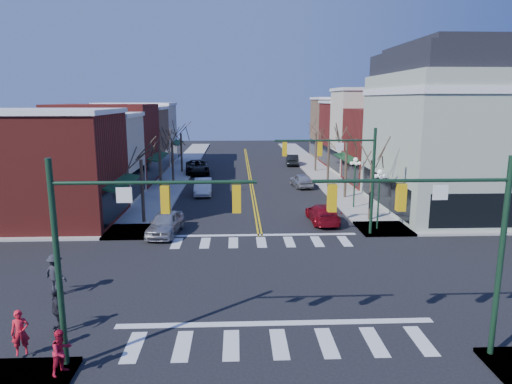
{
  "coord_description": "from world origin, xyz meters",
  "views": [
    {
      "loc": [
        -1.53,
        -21.74,
        8.98
      ],
      "look_at": [
        -0.24,
        8.64,
        2.8
      ],
      "focal_mm": 32.0,
      "sensor_mm": 36.0,
      "label": 1
    }
  ],
  "objects": [
    {
      "name": "car_left_near",
      "position": [
        -6.4,
        8.21,
        0.78
      ],
      "size": [
        2.37,
        4.78,
        1.57
      ],
      "primitive_type": "imported",
      "rotation": [
        0.0,
        0.0,
        -0.12
      ],
      "color": "#A1A1A6",
      "rests_on": "ground"
    },
    {
      "name": "ground",
      "position": [
        0.0,
        0.0,
        0.0
      ],
      "size": [
        160.0,
        160.0,
        0.0
      ],
      "primitive_type": "plane",
      "color": "black",
      "rests_on": "ground"
    },
    {
      "name": "pedestrian_dark_b",
      "position": [
        -10.0,
        -1.4,
        1.07
      ],
      "size": [
        1.37,
        1.13,
        1.84
      ],
      "primitive_type": "imported",
      "rotation": [
        0.0,
        0.0,
        2.69
      ],
      "color": "#212229",
      "rests_on": "sidewalk_left"
    },
    {
      "name": "bldg_left_brick_a",
      "position": [
        -15.5,
        11.75,
        4.0
      ],
      "size": [
        10.0,
        8.5,
        8.0
      ],
      "primitive_type": "cube",
      "color": "maroon",
      "rests_on": "ground"
    },
    {
      "name": "tree_right_b",
      "position": [
        8.4,
        19.0,
        2.59
      ],
      "size": [
        0.24,
        0.24,
        5.18
      ],
      "primitive_type": "cylinder",
      "color": "#382B21",
      "rests_on": "ground"
    },
    {
      "name": "tree_left_b",
      "position": [
        -8.4,
        19.0,
        2.52
      ],
      "size": [
        0.24,
        0.24,
        5.04
      ],
      "primitive_type": "cylinder",
      "color": "#382B21",
      "rests_on": "ground"
    },
    {
      "name": "bldg_right_brick_a",
      "position": [
        15.5,
        25.75,
        4.0
      ],
      "size": [
        10.0,
        8.5,
        8.0
      ],
      "primitive_type": "cube",
      "color": "maroon",
      "rests_on": "ground"
    },
    {
      "name": "victorian_corner",
      "position": [
        16.5,
        14.5,
        6.66
      ],
      "size": [
        12.25,
        14.25,
        13.3
      ],
      "color": "#A1AE96",
      "rests_on": "ground"
    },
    {
      "name": "tree_left_a",
      "position": [
        -8.4,
        11.0,
        2.38
      ],
      "size": [
        0.24,
        0.24,
        4.76
      ],
      "primitive_type": "cylinder",
      "color": "#382B21",
      "rests_on": "ground"
    },
    {
      "name": "traffic_mast_near_right",
      "position": [
        5.55,
        -7.4,
        4.71
      ],
      "size": [
        6.6,
        0.28,
        7.2
      ],
      "color": "#14331E",
      "rests_on": "ground"
    },
    {
      "name": "car_right_near",
      "position": [
        4.8,
        10.81,
        0.69
      ],
      "size": [
        2.1,
        4.81,
        1.38
      ],
      "primitive_type": "imported",
      "rotation": [
        0.0,
        0.0,
        3.18
      ],
      "color": "maroon",
      "rests_on": "ground"
    },
    {
      "name": "pedestrian_red_a",
      "position": [
        -9.17,
        -6.74,
        0.97
      ],
      "size": [
        0.7,
        0.58,
        1.64
      ],
      "primitive_type": "imported",
      "rotation": [
        0.0,
        0.0,
        0.37
      ],
      "color": "red",
      "rests_on": "sidewalk_left"
    },
    {
      "name": "tree_right_c",
      "position": [
        8.4,
        27.0,
        2.42
      ],
      "size": [
        0.24,
        0.24,
        4.83
      ],
      "primitive_type": "cylinder",
      "color": "#382B21",
      "rests_on": "ground"
    },
    {
      "name": "bldg_right_stucco",
      "position": [
        15.5,
        33.5,
        5.0
      ],
      "size": [
        10.0,
        7.0,
        10.0
      ],
      "primitive_type": "cube",
      "color": "beige",
      "rests_on": "ground"
    },
    {
      "name": "bldg_right_brick_b",
      "position": [
        15.5,
        41.0,
        4.25
      ],
      "size": [
        10.0,
        8.0,
        8.5
      ],
      "primitive_type": "cube",
      "color": "maroon",
      "rests_on": "ground"
    },
    {
      "name": "car_right_mid",
      "position": [
        5.18,
        24.74,
        0.73
      ],
      "size": [
        2.25,
        4.45,
        1.45
      ],
      "primitive_type": "imported",
      "rotation": [
        0.0,
        0.0,
        3.27
      ],
      "color": "#AAABAF",
      "rests_on": "ground"
    },
    {
      "name": "pedestrian_red_b",
      "position": [
        -7.3,
        -7.96,
        0.92
      ],
      "size": [
        0.88,
        0.94,
        1.53
      ],
      "primitive_type": "imported",
      "rotation": [
        0.0,
        0.0,
        1.02
      ],
      "color": "red",
      "rests_on": "sidewalk_left"
    },
    {
      "name": "car_right_far",
      "position": [
        6.16,
        40.94,
        0.75
      ],
      "size": [
        1.88,
        4.65,
        1.5
      ],
      "primitive_type": "imported",
      "rotation": [
        0.0,
        0.0,
        3.08
      ],
      "color": "black",
      "rests_on": "ground"
    },
    {
      "name": "bldg_left_tan",
      "position": [
        -15.5,
        35.75,
        3.9
      ],
      "size": [
        10.0,
        7.5,
        7.8
      ],
      "primitive_type": "cube",
      "color": "#906E4F",
      "rests_on": "ground"
    },
    {
      "name": "lamppost_corner",
      "position": [
        8.2,
        8.5,
        2.96
      ],
      "size": [
        0.36,
        0.36,
        4.33
      ],
      "color": "#14331E",
      "rests_on": "ground"
    },
    {
      "name": "bldg_right_tan",
      "position": [
        15.5,
        49.0,
        4.5
      ],
      "size": [
        10.0,
        8.0,
        9.0
      ],
      "primitive_type": "cube",
      "color": "#906E4F",
      "rests_on": "ground"
    },
    {
      "name": "sidewalk_left",
      "position": [
        -8.75,
        20.0,
        0.07
      ],
      "size": [
        3.5,
        70.0,
        0.15
      ],
      "primitive_type": "cube",
      "color": "#9E9B93",
      "rests_on": "ground"
    },
    {
      "name": "sidewalk_right",
      "position": [
        8.75,
        20.0,
        0.07
      ],
      "size": [
        3.5,
        70.0,
        0.15
      ],
      "primitive_type": "cube",
      "color": "#9E9B93",
      "rests_on": "ground"
    },
    {
      "name": "tree_left_c",
      "position": [
        -8.4,
        27.0,
        2.27
      ],
      "size": [
        0.24,
        0.24,
        4.55
      ],
      "primitive_type": "cylinder",
      "color": "#382B21",
      "rests_on": "ground"
    },
    {
      "name": "bldg_left_stucco_b",
      "position": [
        -15.5,
        43.5,
        4.1
      ],
      "size": [
        10.0,
        8.0,
        8.2
      ],
      "primitive_type": "cube",
      "color": "beige",
      "rests_on": "ground"
    },
    {
      "name": "tree_right_a",
      "position": [
        8.4,
        11.0,
        2.31
      ],
      "size": [
        0.24,
        0.24,
        4.62
      ],
      "primitive_type": "cylinder",
      "color": "#382B21",
      "rests_on": "ground"
    },
    {
      "name": "car_left_mid",
      "position": [
        -4.8,
        21.45,
        0.76
      ],
      "size": [
        1.8,
        4.69,
        1.52
      ],
      "primitive_type": "imported",
      "rotation": [
        0.0,
        0.0,
        0.04
      ],
      "color": "silver",
      "rests_on": "ground"
    },
    {
      "name": "bldg_left_stucco_a",
      "position": [
        -15.5,
        19.5,
        3.75
      ],
      "size": [
        10.0,
        7.0,
        7.5
      ],
      "primitive_type": "cube",
      "color": "beige",
      "rests_on": "ground"
    },
    {
      "name": "traffic_mast_far_right",
      "position": [
        5.55,
        7.4,
        4.71
      ],
      "size": [
        6.6,
        0.28,
        7.2
      ],
      "color": "#14331E",
      "rests_on": "ground"
    },
    {
      "name": "car_left_far",
      "position": [
        -6.4,
        33.98,
        0.84
      ],
      "size": [
        3.42,
        6.31,
        1.68
      ],
      "primitive_type": "imported",
      "rotation": [
        0.0,
        0.0,
        0.11
      ],
      "color": "black",
      "rests_on": "ground"
    },
    {
      "name": "lamppost_midblock",
      "position": [
        8.2,
        15.0,
        2.96
      ],
      "size": [
        0.36,
        0.36,
        4.33
      ],
      "color": "#14331E",
      "rests_on": "ground"
    },
    {
      "name": "traffic_mast_near_left",
      "position": [
        -5.55,
        -7.4,
        4.71
      ],
      "size": [
        6.6,
        0.28,
        7.2
      ],
      "color": "#14331E",
      "rests_on": "ground"
    },
    {
      "name": "tree_right_d",
      "position": [
        8.4,
        35.0,
        2.48
      ],
      "size": [
        0.24,
        0.24,
        4.97
      ],
      "primitive_type": "cylinder",
      "color": "#382B21",
      "rests_on": "ground"
    },
    {
      "name": "tree_left_d",
      "position": [
        -8.4,
        35.0,
        2.45
      ],
      "size": [
        0.24,
        0.24,
        4.9
      ],
      "primitive_type": "cylinder",
      "color": "#382B21",
      "rests_on": "ground"
    },
    {
      "name": "bldg_left_brick_b",
      "position": [
        -15.5,
        27.5,
        4.25
      ],
      "size": [
        10.0,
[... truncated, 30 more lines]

